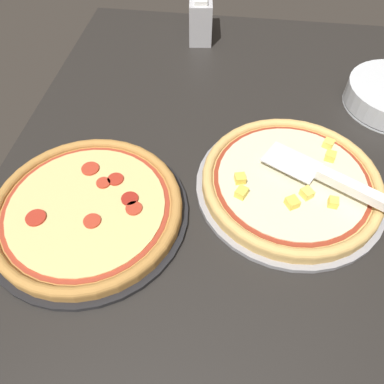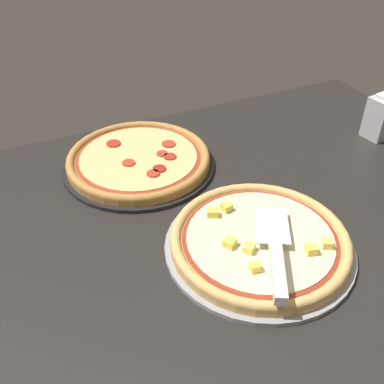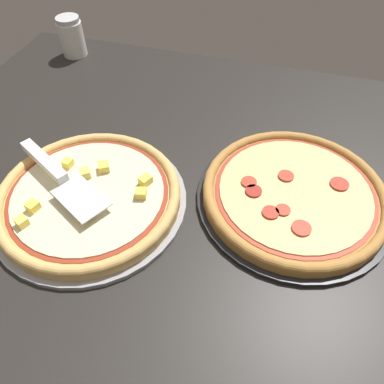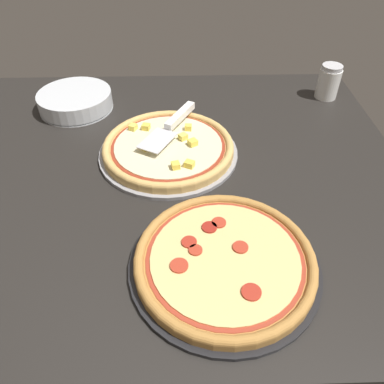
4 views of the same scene
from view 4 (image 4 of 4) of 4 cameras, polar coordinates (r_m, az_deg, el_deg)
The scene contains 8 objects.
ground_plane at distance 100.37cm, azimuth -5.72°, elevation 2.88°, with size 132.94×110.00×3.60cm, color black.
pizza_pan_front at distance 103.52cm, azimuth -3.59°, elevation 6.03°, with size 37.85×37.85×1.00cm, color #939399.
pizza_front at distance 102.40cm, azimuth -3.64°, elevation 6.90°, with size 35.58×35.58×3.74cm.
pizza_pan_back at distance 76.33cm, azimuth 4.94°, elevation -11.01°, with size 38.13×38.13×1.00cm, color black.
pizza_back at distance 74.88cm, azimuth 5.01°, elevation -10.16°, with size 35.85×35.85×2.66cm.
serving_spatula at distance 107.56cm, azimuth -2.53°, elevation 10.83°, with size 15.98×24.03×2.00cm.
plate_stack at distance 128.61cm, azimuth -17.34°, elevation 13.13°, with size 23.18×23.18×5.60cm.
parmesan_shaker at distance 136.59cm, azimuth 20.10°, elevation 15.49°, with size 7.14×7.14×11.14cm.
Camera 4 is at (-7.85, 77.57, 61.42)cm, focal length 35.00 mm.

